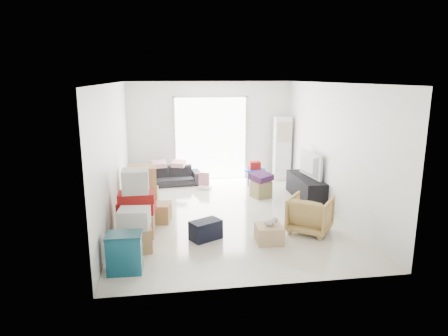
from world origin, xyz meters
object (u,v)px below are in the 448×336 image
ottoman (261,189)px  wood_crate (269,234)px  tv_console (306,187)px  television (306,174)px  armchair (310,213)px  storage_bins (125,253)px  ac_tower (282,148)px  kids_table (255,169)px  sofa (169,173)px

ottoman → wood_crate: bearing=-100.6°
tv_console → ottoman: size_ratio=3.95×
television → wood_crate: 2.85m
armchair → storage_bins: (-3.25, -1.09, -0.07)m
wood_crate → ac_tower: bearing=70.8°
ac_tower → kids_table: 1.23m
kids_table → tv_console: bearing=-49.2°
television → storage_bins: size_ratio=1.73×
sofa → wood_crate: 4.39m
ottoman → kids_table: bearing=86.9°
tv_console → sofa: size_ratio=0.95×
ottoman → tv_console: bearing=-12.7°
ottoman → wood_crate: (-0.49, -2.60, -0.05)m
sofa → armchair: bearing=-61.2°
ac_tower → kids_table: (-0.93, -0.70, -0.38)m
television → sofa: television is taller
ac_tower → kids_table: ac_tower is taller
sofa → kids_table: size_ratio=2.43×
ac_tower → wood_crate: (-1.46, -4.21, -0.72)m
tv_console → ottoman: (-1.03, 0.23, -0.06)m
storage_bins → armchair: bearing=18.6°
ottoman → kids_table: (0.05, 0.90, 0.29)m
television → armchair: size_ratio=1.39×
television → ac_tower: bearing=-4.7°
tv_console → sofa: (-3.17, 1.68, 0.06)m
tv_console → sofa: 3.59m
television → ottoman: size_ratio=2.62×
television → wood_crate: bearing=141.2°
ottoman → wood_crate: 2.65m
armchair → wood_crate: bearing=58.5°
wood_crate → television: bearing=57.4°
television → tv_console: bearing=-0.0°
television → ottoman: (-1.03, 0.23, -0.39)m
ac_tower → sofa: ac_tower is taller
ac_tower → ottoman: bearing=-121.4°
armchair → storage_bins: armchair is taller
tv_console → television: television is taller
wood_crate → tv_console: bearing=57.4°
television → armchair: armchair is taller
ac_tower → television: size_ratio=1.68×
ac_tower → television: (0.05, -1.83, -0.28)m
sofa → ottoman: size_ratio=4.16×
ac_tower → armchair: (-0.60, -3.86, -0.50)m
ac_tower → ottoman: size_ratio=4.40×
storage_bins → ac_tower: bearing=52.2°
tv_console → sofa: bearing=152.0°
armchair → ottoman: (-0.38, 2.26, -0.17)m
sofa → storage_bins: (-0.73, -4.81, -0.02)m
armchair → ottoman: 2.30m
sofa → wood_crate: sofa is taller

